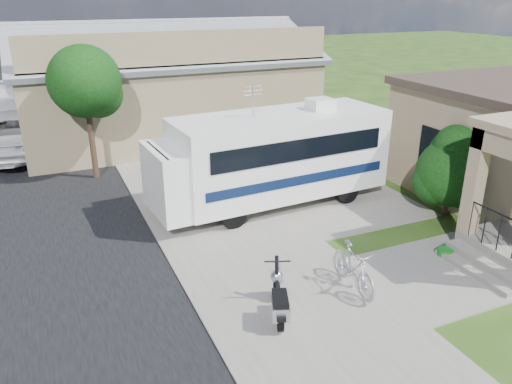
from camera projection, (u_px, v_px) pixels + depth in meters
name	position (u px, v px, depth m)	size (l,w,h in m)	color
ground	(320.00, 278.00, 11.45)	(120.00, 120.00, 0.00)	#1F3C10
sidewalk_slab	(167.00, 159.00, 19.55)	(4.00, 80.00, 0.06)	slate
driveway_slab	(288.00, 198.00, 15.82)	(7.00, 6.00, 0.05)	slate
walk_slab	(452.00, 270.00, 11.72)	(4.00, 3.00, 0.05)	slate
warehouse	(164.00, 90.00, 22.56)	(12.50, 8.40, 5.04)	#7F6F4F
street_tree_a	(88.00, 85.00, 16.53)	(2.44, 2.40, 4.58)	#322516
street_tree_b	(64.00, 50.00, 24.96)	(2.44, 2.40, 4.73)	#322516
street_tree_c	(54.00, 41.00, 32.70)	(2.44, 2.40, 4.42)	#322516
motorhome	(272.00, 156.00, 14.85)	(7.32, 2.72, 3.68)	white
shrub	(452.00, 169.00, 14.35)	(2.19, 2.09, 2.69)	#322516
scooter	(279.00, 300.00, 9.86)	(0.82, 1.47, 1.01)	black
bicycle	(353.00, 270.00, 10.81)	(0.48, 1.69, 1.02)	#ABAAB2
pickup_truck	(19.00, 131.00, 20.09)	(2.96, 6.41, 1.78)	white
van	(14.00, 102.00, 25.97)	(2.25, 5.53, 1.61)	white
garden_hose	(445.00, 253.00, 12.37)	(0.40, 0.40, 0.18)	#13621A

